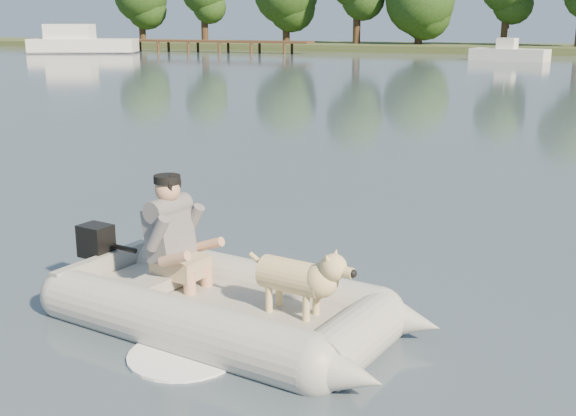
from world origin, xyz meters
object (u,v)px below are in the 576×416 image
at_px(man, 171,229).
at_px(dog, 292,282).
at_px(motorboat, 510,46).
at_px(dinghy, 228,262).
at_px(cabin_cruiser, 83,39).
at_px(dock, 213,46).

distance_m(man, dog, 1.45).
distance_m(man, motorboat, 47.48).
height_order(dinghy, man, man).
relative_size(dinghy, cabin_cruiser, 0.53).
xyz_separation_m(man, cabin_cruiser, (-35.23, 46.15, 0.39)).
relative_size(dinghy, man, 4.33).
relative_size(dog, cabin_cruiser, 0.11).
height_order(dog, motorboat, motorboat).
xyz_separation_m(dinghy, man, (-0.71, 0.19, 0.19)).
distance_m(dinghy, motorboat, 47.69).
xyz_separation_m(man, dog, (1.40, -0.27, -0.27)).
xyz_separation_m(dock, man, (25.78, -51.71, 0.30)).
distance_m(dock, cabin_cruiser, 10.99).
bearing_deg(dinghy, motorboat, 102.50).
bearing_deg(man, cabin_cruiser, 138.31).
distance_m(dinghy, man, 0.76).
bearing_deg(dog, dock, 128.55).
xyz_separation_m(cabin_cruiser, motorboat, (34.66, 1.33, -0.17)).
relative_size(dinghy, motorboat, 0.91).
bearing_deg(dinghy, dock, 127.99).
bearing_deg(cabin_cruiser, dog, -73.36).
relative_size(dock, man, 15.82).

